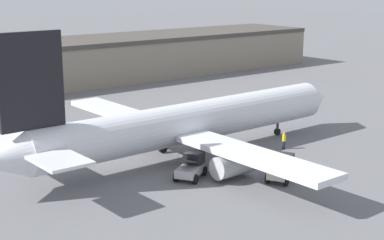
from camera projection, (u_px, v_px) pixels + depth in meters
The scene contains 7 objects.
ground_plane at pixel (192, 155), 55.29m from camera, with size 400.00×400.00×0.00m, color slate.
terminal_building at pixel (85, 61), 93.45m from camera, with size 87.30×14.48×6.80m.
airplane at pixel (183, 124), 53.87m from camera, with size 39.59×34.97×12.46m.
ground_crew_worker at pixel (284, 140), 57.12m from camera, with size 0.37×0.37×1.68m.
baggage_tug at pixel (282, 169), 48.41m from camera, with size 3.29×2.84×2.10m.
belt_loader_truck at pixel (191, 166), 48.91m from camera, with size 3.59×3.23×2.06m.
safety_cone_near at pixel (326, 177), 48.37m from camera, with size 0.36×0.36×0.55m.
Camera 1 is at (-32.68, -41.65, 16.29)m, focal length 55.00 mm.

